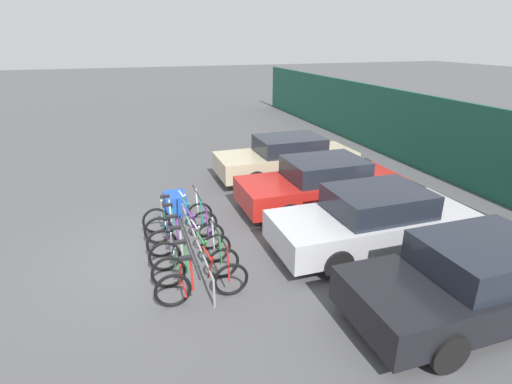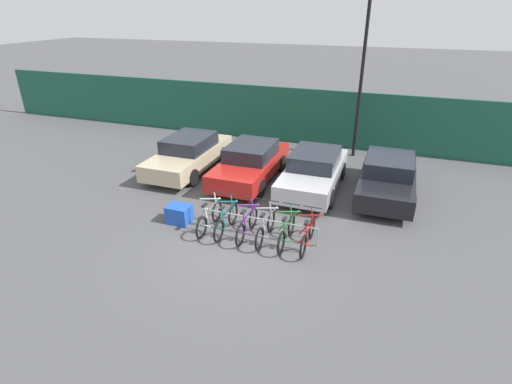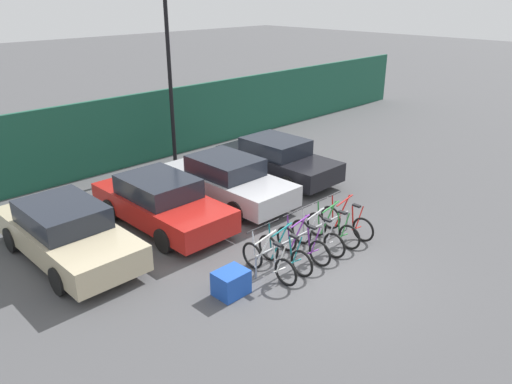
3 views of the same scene
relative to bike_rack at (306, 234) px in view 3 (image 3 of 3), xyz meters
The scene contains 15 objects.
ground_plane 0.94m from the bike_rack, 122.72° to the right, with size 120.00×120.00×0.00m, color #4C4C4F.
hoarding_wall 8.87m from the bike_rack, 92.81° to the left, with size 36.00×0.16×2.61m, color #19513D.
bike_rack is the anchor object (origin of this frame).
bicycle_white 1.50m from the bike_rack, behind, with size 0.68×1.71×1.05m.
bicycle_teal 0.97m from the bike_rack, behind, with size 0.68×1.71×1.05m.
bicycle_purple 0.35m from the bike_rack, 153.40° to the right, with size 0.68×1.71×1.05m.
bicycle_silver 0.32m from the bike_rack, 29.26° to the right, with size 0.68×1.71×1.05m.
bicycle_green 0.91m from the bike_rack, ahead, with size 0.68×1.71×1.05m.
bicycle_red 1.50m from the bike_rack, ahead, with size 0.68×1.71×1.05m.
car_beige 5.82m from the bike_rack, 138.07° to the left, with size 1.91×4.60×1.40m.
car_red 4.14m from the bike_rack, 113.54° to the left, with size 1.91×4.45×1.40m.
car_silver 3.89m from the bike_rack, 78.40° to the left, with size 1.91×4.45×1.40m.
car_black 5.28m from the bike_rack, 50.94° to the left, with size 1.91×4.41×1.40m.
lamp_post 8.73m from the bike_rack, 77.56° to the left, with size 0.24×0.44×7.16m.
cargo_crate 2.58m from the bike_rack, behind, with size 0.70×0.56×0.55m, color blue.
Camera 3 is at (-8.18, -6.28, 6.11)m, focal length 35.00 mm.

